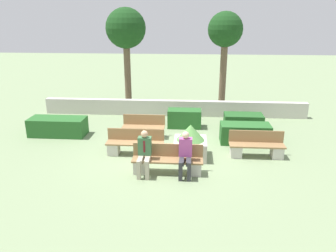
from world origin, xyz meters
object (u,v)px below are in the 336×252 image
(tree_leftmost, at_px, (126,30))
(tree_center_left, at_px, (225,33))
(bench_left_side, at_px, (135,145))
(planter_corner_left, at_px, (190,142))
(bench_back, at_px, (256,147))
(person_seated_woman, at_px, (185,152))
(bench_right_side, at_px, (144,129))
(person_seated_man, at_px, (144,151))
(bench_front, at_px, (168,162))

(tree_leftmost, bearing_deg, tree_center_left, -4.36)
(bench_left_side, xyz_separation_m, planter_corner_left, (1.83, -0.10, 0.20))
(planter_corner_left, bearing_deg, bench_back, 5.40)
(person_seated_woman, distance_m, tree_center_left, 8.12)
(bench_right_side, xyz_separation_m, tree_center_left, (3.29, 4.34, 3.34))
(person_seated_man, distance_m, planter_corner_left, 1.86)
(person_seated_man, bearing_deg, bench_front, 12.19)
(bench_left_side, relative_size, bench_back, 1.07)
(bench_left_side, bearing_deg, bench_right_side, 96.55)
(bench_front, relative_size, bench_right_side, 1.29)
(planter_corner_left, bearing_deg, tree_leftmost, 116.78)
(person_seated_man, distance_m, person_seated_woman, 1.18)
(bench_front, distance_m, bench_back, 3.14)
(person_seated_woman, bearing_deg, bench_back, 33.17)
(bench_front, relative_size, bench_left_side, 1.09)
(planter_corner_left, bearing_deg, tree_center_left, 76.11)
(bench_back, relative_size, tree_center_left, 0.39)
(bench_right_side, distance_m, person_seated_woman, 3.49)
(tree_center_left, bearing_deg, person_seated_man, -110.91)
(bench_front, xyz_separation_m, person_seated_woman, (0.52, -0.14, 0.39))
(bench_front, xyz_separation_m, bench_back, (2.83, 1.36, -0.01))
(bench_front, xyz_separation_m, person_seated_man, (-0.66, -0.14, 0.39))
(person_seated_man, xyz_separation_m, person_seated_woman, (1.18, 0.00, 0.00))
(tree_leftmost, bearing_deg, person_seated_man, -75.96)
(bench_left_side, bearing_deg, person_seated_man, -61.76)
(person_seated_man, height_order, tree_leftmost, tree_leftmost)
(person_seated_man, height_order, tree_center_left, tree_center_left)
(bench_right_side, bearing_deg, tree_center_left, 44.21)
(bench_right_side, xyz_separation_m, person_seated_man, (0.47, -3.04, 0.41))
(bench_back, distance_m, person_seated_man, 3.82)
(bench_right_side, height_order, bench_back, same)
(bench_left_side, bearing_deg, tree_center_left, 68.97)
(bench_right_side, xyz_separation_m, person_seated_woman, (1.65, -3.04, 0.41))
(person_seated_man, relative_size, tree_center_left, 0.28)
(bench_front, height_order, tree_leftmost, tree_leftmost)
(person_seated_man, relative_size, planter_corner_left, 1.17)
(tree_leftmost, bearing_deg, planter_corner_left, -63.22)
(bench_left_side, distance_m, tree_center_left, 7.62)
(planter_corner_left, distance_m, tree_center_left, 7.01)
(planter_corner_left, bearing_deg, person_seated_woman, -95.91)
(bench_right_side, bearing_deg, bench_left_side, -100.20)
(person_seated_man, relative_size, person_seated_woman, 1.00)
(bench_front, bearing_deg, bench_right_side, 111.29)
(person_seated_man, bearing_deg, tree_center_left, 69.09)
(person_seated_man, xyz_separation_m, planter_corner_left, (1.32, 1.30, -0.20))
(bench_front, distance_m, person_seated_woman, 0.67)
(bench_back, relative_size, planter_corner_left, 1.60)
(person_seated_man, bearing_deg, bench_right_side, 98.77)
(bench_right_side, xyz_separation_m, planter_corner_left, (1.79, -1.74, 0.21))
(bench_front, height_order, bench_back, same)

